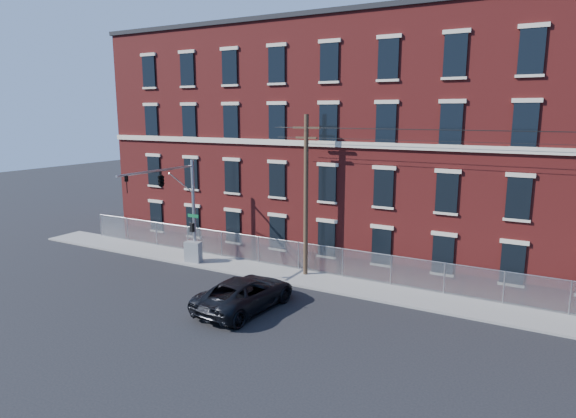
% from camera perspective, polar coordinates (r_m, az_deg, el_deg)
% --- Properties ---
extents(ground, '(140.00, 140.00, 0.00)m').
position_cam_1_polar(ground, '(28.42, -6.89, -10.14)').
color(ground, black).
rests_on(ground, ground).
extents(sidewalk, '(65.00, 3.00, 0.12)m').
position_cam_1_polar(sidewalk, '(28.51, 19.95, -10.55)').
color(sidewalk, gray).
rests_on(sidewalk, ground).
extents(mill_building, '(55.30, 14.32, 16.30)m').
position_cam_1_polar(mill_building, '(35.56, 23.17, 6.80)').
color(mill_building, maroon).
rests_on(mill_building, ground).
extents(chain_link_fence, '(59.06, 0.06, 1.85)m').
position_cam_1_polar(chain_link_fence, '(29.39, 20.49, -7.87)').
color(chain_link_fence, '#A5A8AD').
rests_on(chain_link_fence, ground).
extents(traffic_signal_mast, '(0.90, 6.75, 7.00)m').
position_cam_1_polar(traffic_signal_mast, '(32.39, -13.48, 2.13)').
color(traffic_signal_mast, '#9EA0A5').
rests_on(traffic_signal_mast, ground).
extents(utility_pole_near, '(1.80, 0.28, 10.00)m').
position_cam_1_polar(utility_pole_near, '(30.65, 2.07, 1.84)').
color(utility_pole_near, '#4A3825').
rests_on(utility_pole_near, ground).
extents(pickup_truck, '(3.38, 6.40, 1.72)m').
position_cam_1_polar(pickup_truck, '(26.63, -4.94, -9.61)').
color(pickup_truck, black).
rests_on(pickup_truck, ground).
extents(utility_cabinet, '(1.20, 0.71, 1.41)m').
position_cam_1_polar(utility_cabinet, '(34.79, -10.82, -4.85)').
color(utility_cabinet, slate).
rests_on(utility_cabinet, sidewalk).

